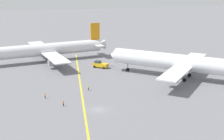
{
  "coord_description": "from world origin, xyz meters",
  "views": [
    {
      "loc": [
        -20.18,
        -84.78,
        35.21
      ],
      "look_at": [
        10.86,
        24.7,
        4.0
      ],
      "focal_mm": 54.54,
      "sensor_mm": 36.0,
      "label": 1
    }
  ],
  "objects_px": {
    "ground_crew_wing_walker_right": "(45,96)",
    "pushback_tug": "(100,64)",
    "ground_crew_marshaller_foreground": "(63,103)",
    "ground_crew_ramp_agent_by_cones": "(88,88)",
    "airliner_being_pushed": "(179,63)",
    "airliner_at_gate_left": "(42,50)"
  },
  "relations": [
    {
      "from": "airliner_at_gate_left",
      "to": "ground_crew_ramp_agent_by_cones",
      "type": "relative_size",
      "value": 35.31
    },
    {
      "from": "pushback_tug",
      "to": "ground_crew_marshaller_foreground",
      "type": "height_order",
      "value": "pushback_tug"
    },
    {
      "from": "pushback_tug",
      "to": "ground_crew_ramp_agent_by_cones",
      "type": "distance_m",
      "value": 28.4
    },
    {
      "from": "airliner_at_gate_left",
      "to": "ground_crew_marshaller_foreground",
      "type": "bearing_deg",
      "value": -88.58
    },
    {
      "from": "airliner_being_pushed",
      "to": "airliner_at_gate_left",
      "type": "bearing_deg",
      "value": 139.23
    },
    {
      "from": "airliner_at_gate_left",
      "to": "ground_crew_wing_walker_right",
      "type": "relative_size",
      "value": 38.54
    },
    {
      "from": "airliner_at_gate_left",
      "to": "ground_crew_ramp_agent_by_cones",
      "type": "bearing_deg",
      "value": -75.72
    },
    {
      "from": "pushback_tug",
      "to": "ground_crew_wing_walker_right",
      "type": "xyz_separation_m",
      "value": [
        -24.54,
        -30.2,
        -0.5
      ]
    },
    {
      "from": "ground_crew_ramp_agent_by_cones",
      "to": "ground_crew_wing_walker_right",
      "type": "relative_size",
      "value": 1.09
    },
    {
      "from": "ground_crew_marshaller_foreground",
      "to": "ground_crew_wing_walker_right",
      "type": "xyz_separation_m",
      "value": [
        -4.39,
        7.88,
        -0.05
      ]
    },
    {
      "from": "ground_crew_wing_walker_right",
      "to": "pushback_tug",
      "type": "bearing_deg",
      "value": 50.89
    },
    {
      "from": "airliner_being_pushed",
      "to": "ground_crew_wing_walker_right",
      "type": "bearing_deg",
      "value": -170.21
    },
    {
      "from": "ground_crew_ramp_agent_by_cones",
      "to": "ground_crew_marshaller_foreground",
      "type": "bearing_deg",
      "value": -129.67
    },
    {
      "from": "airliner_being_pushed",
      "to": "ground_crew_marshaller_foreground",
      "type": "bearing_deg",
      "value": -159.71
    },
    {
      "from": "ground_crew_marshaller_foreground",
      "to": "airliner_at_gate_left",
      "type": "bearing_deg",
      "value": 91.42
    },
    {
      "from": "airliner_being_pushed",
      "to": "ground_crew_ramp_agent_by_cones",
      "type": "distance_m",
      "value": 34.72
    },
    {
      "from": "airliner_at_gate_left",
      "to": "airliner_being_pushed",
      "type": "distance_m",
      "value": 59.59
    },
    {
      "from": "airliner_at_gate_left",
      "to": "ground_crew_marshaller_foreground",
      "type": "relative_size",
      "value": 36.49
    },
    {
      "from": "ground_crew_marshaller_foreground",
      "to": "ground_crew_ramp_agent_by_cones",
      "type": "bearing_deg",
      "value": 50.33
    },
    {
      "from": "airliner_being_pushed",
      "to": "pushback_tug",
      "type": "height_order",
      "value": "airliner_being_pushed"
    },
    {
      "from": "ground_crew_wing_walker_right",
      "to": "ground_crew_marshaller_foreground",
      "type": "bearing_deg",
      "value": -60.86
    },
    {
      "from": "airliner_being_pushed",
      "to": "ground_crew_ramp_agent_by_cones",
      "type": "height_order",
      "value": "airliner_being_pushed"
    }
  ]
}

